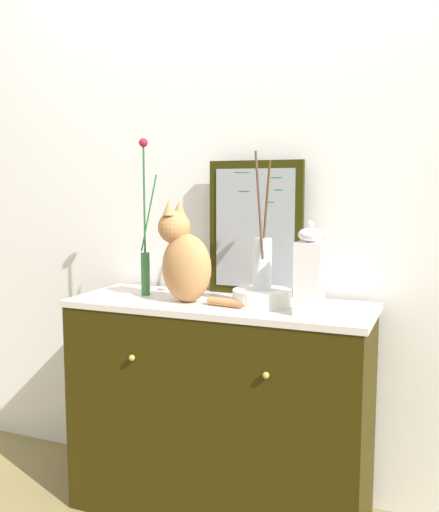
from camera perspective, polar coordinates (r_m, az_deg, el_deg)
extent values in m
plane|color=olive|center=(2.51, 0.00, -24.48)|extent=(6.00, 6.00, 0.00)
cube|color=silver|center=(2.42, 2.64, 6.72)|extent=(4.40, 0.08, 2.60)
cube|color=black|center=(2.32, 0.00, -15.56)|extent=(1.16, 0.43, 0.84)
cube|color=beige|center=(2.19, 0.00, -5.01)|extent=(1.19, 0.44, 0.02)
sphere|color=#B79338|center=(2.15, -8.91, -10.22)|extent=(0.02, 0.02, 0.02)
sphere|color=#B79338|center=(1.95, 4.75, -12.02)|extent=(0.02, 0.02, 0.02)
cube|color=black|center=(2.31, 3.70, 2.84)|extent=(0.40, 0.03, 0.55)
cube|color=gray|center=(2.30, 3.58, 2.81)|extent=(0.34, 0.01, 0.49)
ellipsoid|color=#B57D48|center=(2.17, -3.37, -1.23)|extent=(0.23, 0.18, 0.27)
sphere|color=#B57D48|center=(2.18, -4.63, 2.94)|extent=(0.13, 0.13, 0.13)
cone|color=#B57D48|center=(2.15, -5.20, 4.93)|extent=(0.05, 0.05, 0.06)
cone|color=#B57D48|center=(2.21, -4.11, 4.99)|extent=(0.05, 0.05, 0.06)
cylinder|color=#B57D48|center=(2.09, 1.07, -4.81)|extent=(0.19, 0.06, 0.03)
cylinder|color=#336E37|center=(2.33, -7.56, -1.81)|extent=(0.04, 0.04, 0.18)
cylinder|color=#22582D|center=(2.30, -7.67, 5.64)|extent=(0.01, 0.01, 0.43)
sphere|color=#A71625|center=(2.31, -7.77, 11.38)|extent=(0.04, 0.04, 0.04)
cylinder|color=#1D5F2F|center=(2.30, -7.22, 4.32)|extent=(0.08, 0.01, 0.31)
cylinder|color=silver|center=(2.12, 4.35, -4.23)|extent=(0.22, 0.22, 0.06)
cylinder|color=silver|center=(2.10, 4.38, -0.82)|extent=(0.07, 0.07, 0.20)
cylinder|color=#482F25|center=(2.08, 4.06, 5.28)|extent=(0.07, 0.09, 0.40)
ellipsoid|color=#22532C|center=(2.06, 2.50, 6.60)|extent=(0.07, 0.07, 0.01)
ellipsoid|color=#245F37|center=(2.05, 2.35, 8.50)|extent=(0.07, 0.08, 0.01)
cylinder|color=#54351B|center=(2.09, 4.77, 4.71)|extent=(0.05, 0.04, 0.37)
ellipsoid|color=#23592D|center=(2.13, 5.12, 5.49)|extent=(0.04, 0.07, 0.01)
ellipsoid|color=#215C2F|center=(2.12, 6.03, 6.71)|extent=(0.04, 0.07, 0.01)
ellipsoid|color=#24612C|center=(2.11, 5.74, 7.95)|extent=(0.08, 0.07, 0.01)
cube|color=white|center=(1.97, 9.13, -2.29)|extent=(0.09, 0.09, 0.26)
ellipsoid|color=silver|center=(1.95, 9.21, 2.15)|extent=(0.08, 0.08, 0.05)
sphere|color=white|center=(1.95, 9.23, 3.23)|extent=(0.02, 0.02, 0.02)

